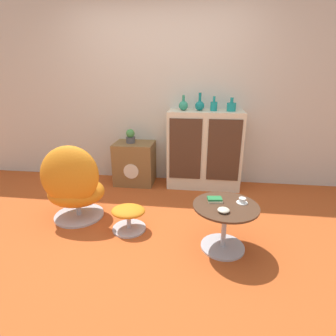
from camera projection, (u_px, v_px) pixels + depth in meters
ground_plane at (140, 235)px, 2.66m from camera, size 12.00×12.00×0.00m
wall_back at (163, 92)px, 3.71m from camera, size 6.40×0.06×2.60m
sideboard at (204, 150)px, 3.66m from camera, size 1.01×0.43×1.08m
tv_console at (135, 163)px, 3.86m from camera, size 0.56×0.45×0.61m
egg_chair at (73, 185)px, 2.82m from camera, size 0.66×0.61×0.88m
ottoman at (128, 215)px, 2.70m from camera, size 0.35×0.35×0.26m
coffee_table at (225, 221)px, 2.37m from camera, size 0.58×0.58×0.45m
vase_leftmost at (183, 105)px, 3.50m from camera, size 0.12×0.12×0.20m
vase_inner_left at (200, 105)px, 3.47m from camera, size 0.12×0.12×0.23m
vase_inner_right at (214, 106)px, 3.45m from camera, size 0.09×0.09×0.19m
vase_rightmost at (231, 106)px, 3.43m from camera, size 0.12×0.12×0.17m
potted_plant at (130, 136)px, 3.73m from camera, size 0.13×0.13×0.20m
teacup at (242, 201)px, 2.35m from camera, size 0.10×0.10×0.05m
book_stack at (215, 200)px, 2.38m from camera, size 0.14×0.11×0.03m
bowl at (224, 210)px, 2.19m from camera, size 0.10×0.10×0.04m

